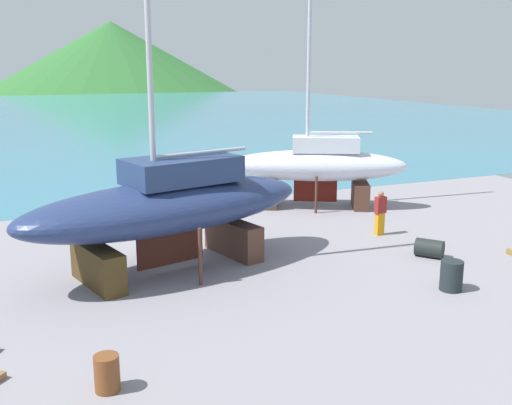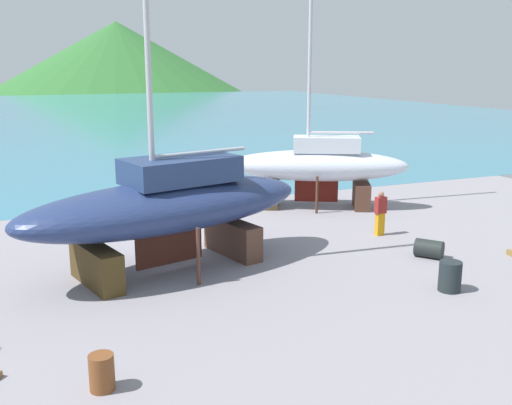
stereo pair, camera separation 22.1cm
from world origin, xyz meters
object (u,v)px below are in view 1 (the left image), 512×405
(barrel_tar_black, at_px, (451,276))
(sailboat_large_starboard, at_px, (317,165))
(worker, at_px, (380,212))
(barrel_ochre, at_px, (107,373))
(barrel_by_slipway, at_px, (429,248))
(sailboat_far_slipway, at_px, (170,205))

(barrel_tar_black, bearing_deg, sailboat_large_starboard, 82.37)
(sailboat_large_starboard, bearing_deg, barrel_tar_black, 109.45)
(sailboat_large_starboard, relative_size, worker, 8.62)
(sailboat_large_starboard, distance_m, worker, 5.26)
(sailboat_large_starboard, relative_size, barrel_tar_black, 16.78)
(sailboat_large_starboard, height_order, worker, sailboat_large_starboard)
(barrel_ochre, xyz_separation_m, barrel_by_slipway, (11.80, 4.42, -0.07))
(barrel_tar_black, relative_size, barrel_by_slipway, 0.97)
(sailboat_far_slipway, bearing_deg, barrel_ochre, 50.59)
(sailboat_far_slipway, bearing_deg, sailboat_large_starboard, -159.82)
(barrel_ochre, distance_m, barrel_tar_black, 10.47)
(sailboat_far_slipway, xyz_separation_m, barrel_tar_black, (7.10, -5.14, -1.69))
(barrel_ochre, bearing_deg, barrel_by_slipway, 20.52)
(worker, bearing_deg, barrel_tar_black, 159.81)
(barrel_ochre, bearing_deg, worker, 32.17)
(sailboat_large_starboard, relative_size, sailboat_far_slipway, 1.07)
(worker, bearing_deg, sailboat_far_slipway, 88.59)
(barrel_tar_black, distance_m, barrel_by_slipway, 3.15)
(sailboat_large_starboard, xyz_separation_m, barrel_ochre, (-11.80, -12.58, -1.63))
(barrel_by_slipway, bearing_deg, barrel_ochre, -159.48)
(barrel_tar_black, xyz_separation_m, barrel_by_slipway, (1.47, 2.78, -0.14))
(sailboat_large_starboard, height_order, barrel_tar_black, sailboat_large_starboard)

